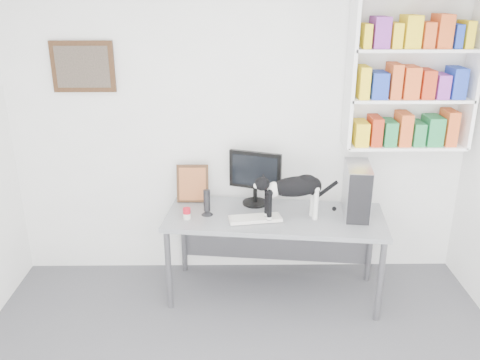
# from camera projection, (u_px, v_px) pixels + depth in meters

# --- Properties ---
(room) EXTENTS (4.01, 4.01, 2.70)m
(room) POSITION_uv_depth(u_px,v_px,m) (244.00, 234.00, 2.56)
(room) COLOR #4D4D51
(room) RESTS_ON ground
(bookshelf) EXTENTS (1.03, 0.28, 1.24)m
(bookshelf) POSITION_uv_depth(u_px,v_px,m) (412.00, 75.00, 4.13)
(bookshelf) COLOR white
(bookshelf) RESTS_ON room
(wall_art) EXTENTS (0.52, 0.04, 0.42)m
(wall_art) POSITION_uv_depth(u_px,v_px,m) (83.00, 67.00, 4.20)
(wall_art) COLOR #462A16
(wall_art) RESTS_ON room
(desk) EXTENTS (1.86, 0.90, 0.75)m
(desk) POSITION_uv_depth(u_px,v_px,m) (274.00, 255.00, 4.33)
(desk) COLOR gray
(desk) RESTS_ON room
(monitor) EXTENTS (0.50, 0.36, 0.49)m
(monitor) POSITION_uv_depth(u_px,v_px,m) (255.00, 178.00, 4.34)
(monitor) COLOR black
(monitor) RESTS_ON desk
(keyboard) EXTENTS (0.44, 0.22, 0.03)m
(keyboard) POSITION_uv_depth(u_px,v_px,m) (255.00, 218.00, 4.11)
(keyboard) COLOR silver
(keyboard) RESTS_ON desk
(pc_tower) EXTENTS (0.24, 0.45, 0.43)m
(pc_tower) POSITION_uv_depth(u_px,v_px,m) (357.00, 190.00, 4.15)
(pc_tower) COLOR silver
(pc_tower) RESTS_ON desk
(speaker) EXTENTS (0.11, 0.11, 0.23)m
(speaker) POSITION_uv_depth(u_px,v_px,m) (207.00, 202.00, 4.17)
(speaker) COLOR black
(speaker) RESTS_ON desk
(leaning_print) EXTENTS (0.28, 0.11, 0.34)m
(leaning_print) POSITION_uv_depth(u_px,v_px,m) (193.00, 183.00, 4.42)
(leaning_print) COLOR #462A16
(leaning_print) RESTS_ON desk
(soup_can) EXTENTS (0.06, 0.06, 0.09)m
(soup_can) POSITION_uv_depth(u_px,v_px,m) (187.00, 213.00, 4.12)
(soup_can) COLOR red
(soup_can) RESTS_ON desk
(cat) EXTENTS (0.65, 0.29, 0.39)m
(cat) POSITION_uv_depth(u_px,v_px,m) (293.00, 198.00, 4.06)
(cat) COLOR black
(cat) RESTS_ON desk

